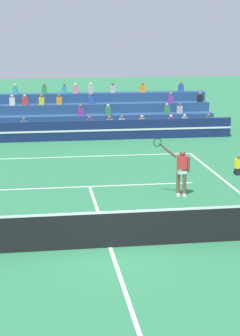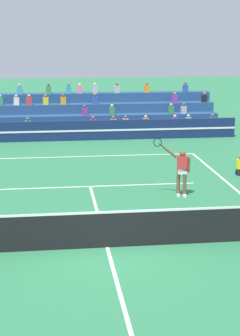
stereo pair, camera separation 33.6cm
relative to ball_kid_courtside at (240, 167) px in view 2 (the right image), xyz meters
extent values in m
plane|color=#2D7A4C|center=(-6.40, -7.46, -0.33)|extent=(120.00, 120.00, 0.00)
cube|color=white|center=(-6.40, 4.44, -0.33)|extent=(11.00, 0.10, 0.01)
cube|color=white|center=(-6.40, -1.04, -0.33)|extent=(8.25, 0.10, 0.01)
cube|color=white|center=(-6.40, -7.46, -0.33)|extent=(0.10, 12.85, 0.01)
cube|color=black|center=(-6.40, -7.46, 0.17)|extent=(11.90, 0.02, 1.00)
cube|color=white|center=(-6.40, -7.46, 0.70)|extent=(11.90, 0.04, 0.06)
cube|color=navy|center=(-6.40, 8.66, 0.22)|extent=(18.00, 0.24, 1.10)
cube|color=white|center=(-6.40, 8.53, 0.22)|extent=(18.00, 0.02, 0.10)
cube|color=navy|center=(-6.40, 9.93, -0.06)|extent=(17.12, 0.95, 0.55)
cube|color=#338C4C|center=(1.63, 9.76, 0.44)|extent=(0.32, 0.22, 0.44)
sphere|color=brown|center=(1.63, 9.76, 0.76)|extent=(0.18, 0.18, 0.18)
cube|color=silver|center=(-3.54, 9.76, 0.44)|extent=(0.32, 0.22, 0.44)
sphere|color=brown|center=(-3.54, 9.76, 0.76)|extent=(0.18, 0.18, 0.18)
cube|color=purple|center=(-0.63, 9.76, 0.44)|extent=(0.32, 0.22, 0.44)
sphere|color=beige|center=(-0.63, 9.76, 0.76)|extent=(0.18, 0.18, 0.18)
cube|color=orange|center=(-2.36, 9.76, 0.44)|extent=(0.32, 0.22, 0.44)
sphere|color=beige|center=(-2.36, 9.76, 0.76)|extent=(0.18, 0.18, 0.18)
cube|color=purple|center=(-5.42, 9.76, 0.44)|extent=(0.32, 0.22, 0.44)
sphere|color=brown|center=(-5.42, 9.76, 0.76)|extent=(0.18, 0.18, 0.18)
cube|color=#B2B2B7|center=(0.18, 9.76, 0.44)|extent=(0.32, 0.22, 0.44)
sphere|color=beige|center=(0.18, 9.76, 0.76)|extent=(0.18, 0.18, 0.18)
cube|color=pink|center=(-4.26, 9.76, 0.44)|extent=(0.32, 0.22, 0.44)
sphere|color=brown|center=(-4.26, 9.76, 0.76)|extent=(0.18, 0.18, 0.18)
cube|color=teal|center=(-9.14, 9.76, 0.44)|extent=(0.32, 0.22, 0.44)
sphere|color=brown|center=(-9.14, 9.76, 0.76)|extent=(0.18, 0.18, 0.18)
cube|color=navy|center=(-6.40, 10.88, 0.22)|extent=(17.12, 0.95, 1.10)
cube|color=#338C4C|center=(-0.66, 10.71, 0.99)|extent=(0.32, 0.22, 0.44)
sphere|color=tan|center=(-0.66, 10.71, 1.31)|extent=(0.18, 0.18, 0.18)
cube|color=#338C4C|center=(-4.23, 10.71, 0.99)|extent=(0.32, 0.22, 0.44)
sphere|color=beige|center=(-4.23, 10.71, 1.31)|extent=(0.18, 0.18, 0.18)
cube|color=purple|center=(-5.85, 10.71, 0.99)|extent=(0.32, 0.22, 0.44)
sphere|color=brown|center=(-5.85, 10.71, 1.31)|extent=(0.18, 0.18, 0.18)
cube|color=#B2B2B7|center=(0.11, 10.71, 0.99)|extent=(0.32, 0.22, 0.44)
sphere|color=brown|center=(0.11, 10.71, 1.31)|extent=(0.18, 0.18, 0.18)
cube|color=navy|center=(-6.40, 11.83, 0.49)|extent=(17.12, 0.95, 1.65)
cube|color=#2D4CA5|center=(-5.16, 11.66, 1.54)|extent=(0.32, 0.22, 0.44)
sphere|color=brown|center=(-5.16, 11.66, 1.86)|extent=(0.18, 0.18, 0.18)
cube|color=black|center=(1.63, 11.66, 1.54)|extent=(0.32, 0.22, 0.44)
sphere|color=#9E7051|center=(1.63, 11.66, 1.86)|extent=(0.18, 0.18, 0.18)
cube|color=orange|center=(-7.06, 11.66, 1.54)|extent=(0.32, 0.22, 0.44)
sphere|color=brown|center=(-7.06, 11.66, 1.86)|extent=(0.18, 0.18, 0.18)
cube|color=silver|center=(-9.83, 11.66, 1.54)|extent=(0.32, 0.22, 0.44)
sphere|color=tan|center=(-9.83, 11.66, 1.86)|extent=(0.18, 0.18, 0.18)
cube|color=yellow|center=(-8.11, 11.66, 1.54)|extent=(0.32, 0.22, 0.44)
sphere|color=brown|center=(-8.11, 11.66, 1.86)|extent=(0.18, 0.18, 0.18)
cube|color=red|center=(-9.08, 11.66, 1.54)|extent=(0.32, 0.22, 0.44)
sphere|color=tan|center=(-9.08, 11.66, 1.86)|extent=(0.18, 0.18, 0.18)
cube|color=#338C4C|center=(-10.77, 11.66, 1.54)|extent=(0.32, 0.22, 0.44)
sphere|color=beige|center=(-10.77, 11.66, 1.86)|extent=(0.18, 0.18, 0.18)
cube|color=purple|center=(-0.23, 11.66, 1.54)|extent=(0.32, 0.22, 0.44)
sphere|color=#9E7051|center=(-0.23, 11.66, 1.86)|extent=(0.18, 0.18, 0.18)
cube|color=navy|center=(-6.40, 12.78, 0.77)|extent=(17.12, 0.95, 2.20)
cube|color=teal|center=(-6.69, 12.61, 2.09)|extent=(0.32, 0.22, 0.44)
sphere|color=brown|center=(-6.69, 12.61, 2.41)|extent=(0.18, 0.18, 0.18)
cube|color=#B2B2B7|center=(-5.07, 12.61, 2.09)|extent=(0.32, 0.22, 0.44)
sphere|color=beige|center=(-5.07, 12.61, 2.41)|extent=(0.18, 0.18, 0.18)
cube|color=orange|center=(-1.81, 12.61, 2.09)|extent=(0.32, 0.22, 0.44)
sphere|color=brown|center=(-1.81, 12.61, 2.41)|extent=(0.18, 0.18, 0.18)
cube|color=#B2B2B7|center=(-3.70, 12.61, 2.09)|extent=(0.32, 0.22, 0.44)
sphere|color=brown|center=(-3.70, 12.61, 2.41)|extent=(0.18, 0.18, 0.18)
cube|color=pink|center=(-6.00, 12.61, 2.09)|extent=(0.32, 0.22, 0.44)
sphere|color=beige|center=(-6.00, 12.61, 2.41)|extent=(0.18, 0.18, 0.18)
cube|color=#338C4C|center=(-7.92, 12.61, 2.09)|extent=(0.32, 0.22, 0.44)
sphere|color=brown|center=(-7.92, 12.61, 2.41)|extent=(0.18, 0.18, 0.18)
cube|color=#2D4CA5|center=(0.65, 12.61, 2.09)|extent=(0.32, 0.22, 0.44)
sphere|color=brown|center=(0.65, 12.61, 2.41)|extent=(0.18, 0.18, 0.18)
cube|color=teal|center=(-9.66, 12.61, 2.09)|extent=(0.32, 0.22, 0.44)
sphere|color=tan|center=(-9.66, 12.61, 2.41)|extent=(0.18, 0.18, 0.18)
cube|color=black|center=(0.00, 0.00, -0.27)|extent=(0.28, 0.36, 0.12)
cube|color=black|center=(0.00, 0.00, -0.15)|extent=(0.28, 0.24, 0.18)
cube|color=yellow|center=(0.00, 0.00, 0.14)|extent=(0.30, 0.18, 0.40)
cylinder|color=brown|center=(-3.07, -2.79, 0.12)|extent=(0.14, 0.14, 0.90)
cylinder|color=brown|center=(-3.28, -2.69, 0.12)|extent=(0.14, 0.14, 0.90)
cube|color=white|center=(-3.17, -2.76, 0.61)|extent=(0.34, 0.23, 0.20)
cube|color=red|center=(-3.17, -2.76, 0.91)|extent=(0.38, 0.24, 0.56)
sphere|color=brown|center=(-3.17, -2.76, 1.27)|extent=(0.22, 0.22, 0.22)
cube|color=white|center=(-3.07, -2.83, -0.29)|extent=(0.15, 0.27, 0.09)
cube|color=white|center=(-3.28, -2.73, -0.29)|extent=(0.15, 0.27, 0.09)
cylinder|color=brown|center=(-2.93, -2.79, 0.85)|extent=(0.09, 0.09, 0.56)
cylinder|color=brown|center=(-3.62, -2.72, 1.32)|extent=(0.53, 0.14, 0.44)
cylinder|color=black|center=(-3.93, -2.69, 1.56)|extent=(0.19, 0.05, 0.16)
torus|color=black|center=(-4.07, -2.67, 1.68)|extent=(0.43, 0.07, 0.43)
camera|label=1|loc=(-8.22, -22.07, 5.53)|focal=60.00mm
camera|label=2|loc=(-7.88, -22.12, 5.53)|focal=60.00mm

